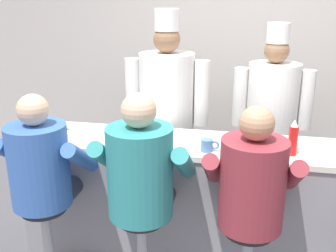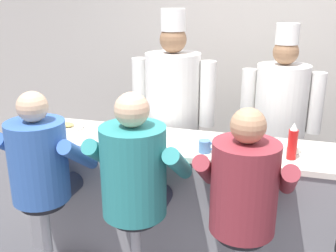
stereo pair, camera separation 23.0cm
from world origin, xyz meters
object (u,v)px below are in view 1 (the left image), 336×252
(diner_seated_blue, at_px, (42,169))
(cook_in_whites_near, at_px, (167,109))
(diner_seated_teal, at_px, (142,176))
(cook_in_whites_far, at_px, (271,115))
(diner_seated_maroon, at_px, (252,188))
(cereal_bowl, at_px, (289,144))
(ketchup_bottle_red, at_px, (293,138))
(napkin_dispenser_chrome, at_px, (231,146))
(breakfast_plate, at_px, (62,130))
(coffee_mug_blue, at_px, (207,145))

(diner_seated_blue, distance_m, cook_in_whites_near, 1.26)
(diner_seated_teal, height_order, cook_in_whites_far, cook_in_whites_far)
(diner_seated_teal, height_order, diner_seated_maroon, diner_seated_teal)
(diner_seated_teal, relative_size, diner_seated_maroon, 1.03)
(diner_seated_teal, bearing_deg, cereal_bowl, 29.19)
(ketchup_bottle_red, relative_size, napkin_dispenser_chrome, 1.94)
(napkin_dispenser_chrome, bearing_deg, diner_seated_blue, -164.40)
(diner_seated_teal, bearing_deg, diner_seated_blue, -179.82)
(breakfast_plate, bearing_deg, ketchup_bottle_red, -4.67)
(diner_seated_teal, bearing_deg, coffee_mug_blue, 43.22)
(coffee_mug_blue, distance_m, diner_seated_blue, 1.11)
(napkin_dispenser_chrome, height_order, cook_in_whites_near, cook_in_whites_near)
(cook_in_whites_far, bearing_deg, diner_seated_maroon, -97.47)
(diner_seated_teal, bearing_deg, cook_in_whites_far, 57.05)
(coffee_mug_blue, xyz_separation_m, cook_in_whites_far, (0.48, 0.96, -0.04))
(coffee_mug_blue, xyz_separation_m, cook_in_whites_near, (-0.43, 0.73, 0.03))
(napkin_dispenser_chrome, bearing_deg, ketchup_bottle_red, 8.25)
(coffee_mug_blue, bearing_deg, cook_in_whites_far, 63.63)
(breakfast_plate, xyz_separation_m, coffee_mug_blue, (1.16, -0.18, 0.03))
(ketchup_bottle_red, relative_size, diner_seated_maroon, 0.18)
(cook_in_whites_far, bearing_deg, cook_in_whites_near, -165.97)
(ketchup_bottle_red, xyz_separation_m, cook_in_whites_near, (-0.99, 0.69, -0.05))
(breakfast_plate, distance_m, coffee_mug_blue, 1.18)
(ketchup_bottle_red, height_order, diner_seated_teal, diner_seated_teal)
(breakfast_plate, relative_size, diner_seated_teal, 0.18)
(ketchup_bottle_red, relative_size, coffee_mug_blue, 1.94)
(cereal_bowl, bearing_deg, breakfast_plate, 179.42)
(cook_in_whites_near, height_order, cook_in_whites_far, cook_in_whites_near)
(ketchup_bottle_red, height_order, cereal_bowl, ketchup_bottle_red)
(napkin_dispenser_chrome, distance_m, cook_in_whites_far, 1.02)
(coffee_mug_blue, xyz_separation_m, diner_seated_teal, (-0.37, -0.35, -0.10))
(breakfast_plate, relative_size, diner_seated_maroon, 0.19)
(diner_seated_teal, bearing_deg, diner_seated_maroon, -0.19)
(ketchup_bottle_red, xyz_separation_m, diner_seated_maroon, (-0.26, -0.40, -0.19))
(diner_seated_blue, bearing_deg, napkin_dispenser_chrome, 15.60)
(napkin_dispenser_chrome, bearing_deg, coffee_mug_blue, 174.77)
(napkin_dispenser_chrome, xyz_separation_m, cook_in_whites_far, (0.31, 0.97, -0.05))
(diner_seated_blue, bearing_deg, diner_seated_maroon, -0.01)
(diner_seated_blue, relative_size, diner_seated_maroon, 1.00)
(coffee_mug_blue, bearing_deg, diner_seated_maroon, -49.39)
(breakfast_plate, bearing_deg, coffee_mug_blue, -8.98)
(breakfast_plate, height_order, cereal_bowl, cereal_bowl)
(ketchup_bottle_red, bearing_deg, cook_in_whites_far, 95.39)
(cook_in_whites_near, bearing_deg, napkin_dispenser_chrome, -51.55)
(cook_in_whites_near, relative_size, cook_in_whites_far, 1.06)
(ketchup_bottle_red, height_order, napkin_dispenser_chrome, ketchup_bottle_red)
(breakfast_plate, xyz_separation_m, diner_seated_blue, (0.11, -0.54, -0.09))
(cereal_bowl, bearing_deg, cook_in_whites_near, 150.12)
(coffee_mug_blue, height_order, cook_in_whites_near, cook_in_whites_near)
(napkin_dispenser_chrome, height_order, diner_seated_maroon, diner_seated_maroon)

